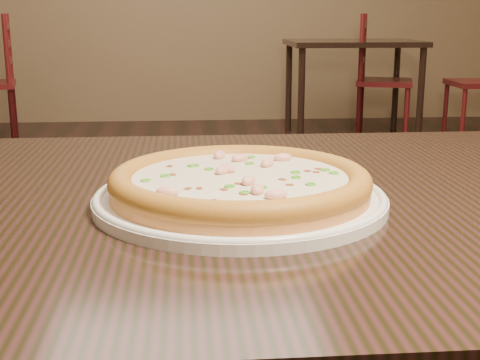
{
  "coord_description": "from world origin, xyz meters",
  "views": [
    {
      "loc": [
        0.02,
        -1.56,
        0.97
      ],
      "look_at": [
        0.09,
        -0.83,
        0.78
      ],
      "focal_mm": 50.0,
      "sensor_mm": 36.0,
      "label": 1
    }
  ],
  "objects": [
    {
      "name": "hero_table",
      "position": [
        0.21,
        -0.78,
        0.65
      ],
      "size": [
        1.2,
        0.8,
        0.75
      ],
      "color": "black",
      "rests_on": "ground"
    },
    {
      "name": "pizza",
      "position": [
        0.09,
        -0.83,
        0.78
      ],
      "size": [
        0.3,
        0.3,
        0.03
      ],
      "color": "#CF8E44",
      "rests_on": "plate"
    },
    {
      "name": "bg_table_right",
      "position": [
        1.33,
        3.58,
        0.65
      ],
      "size": [
        1.0,
        0.7,
        0.75
      ],
      "color": "black",
      "rests_on": "ground"
    },
    {
      "name": "chair_c",
      "position": [
        1.53,
        3.58,
        0.44
      ],
      "size": [
        0.53,
        0.53,
        0.95
      ],
      "color": "#571516",
      "rests_on": "ground"
    },
    {
      "name": "plate",
      "position": [
        0.09,
        -0.83,
        0.76
      ],
      "size": [
        0.34,
        0.34,
        0.02
      ],
      "color": "white",
      "rests_on": "hero_table"
    }
  ]
}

